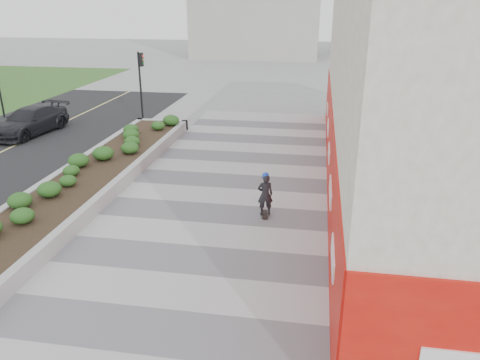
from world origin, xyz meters
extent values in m
plane|color=gray|center=(0.00, 0.00, 0.00)|extent=(160.00, 160.00, 0.00)
cube|color=#A8A8AD|center=(0.00, 3.00, 0.01)|extent=(8.00, 36.00, 0.01)
cube|color=#BBAFA0|center=(7.00, 9.00, 4.00)|extent=(6.00, 24.00, 8.00)
cube|color=red|center=(4.02, 9.00, 1.50)|extent=(0.12, 24.00, 3.00)
cube|color=#9E9EA0|center=(-5.50, 15.85, 0.28)|extent=(3.00, 0.30, 0.55)
cube|color=#9E9EA0|center=(-6.85, 7.00, 0.28)|extent=(0.30, 18.00, 0.55)
cube|color=#9E9EA0|center=(-4.15, 7.00, 0.28)|extent=(0.30, 18.00, 0.55)
cube|color=#2D2116|center=(-5.50, 7.00, 0.25)|extent=(2.40, 17.40, 0.50)
cylinder|color=black|center=(-7.30, 17.50, 2.10)|extent=(0.12, 0.12, 4.20)
cube|color=black|center=(-7.12, 17.50, 3.75)|extent=(0.18, 0.28, 0.80)
cylinder|color=#595654|center=(0.50, 3.00, 0.00)|extent=(0.44, 0.44, 0.01)
cube|color=black|center=(1.79, 5.08, 0.07)|extent=(0.29, 0.74, 0.02)
imported|color=black|center=(1.79, 5.08, 0.81)|extent=(0.61, 0.48, 1.47)
sphere|color=blue|center=(1.79, 5.08, 1.51)|extent=(0.23, 0.23, 0.23)
imported|color=#AEB0B7|center=(-12.98, 14.33, 0.60)|extent=(1.31, 3.66, 1.20)
imported|color=black|center=(-12.45, 13.61, 0.74)|extent=(2.75, 5.31, 1.47)
camera|label=1|loc=(3.37, -9.68, 7.06)|focal=35.00mm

